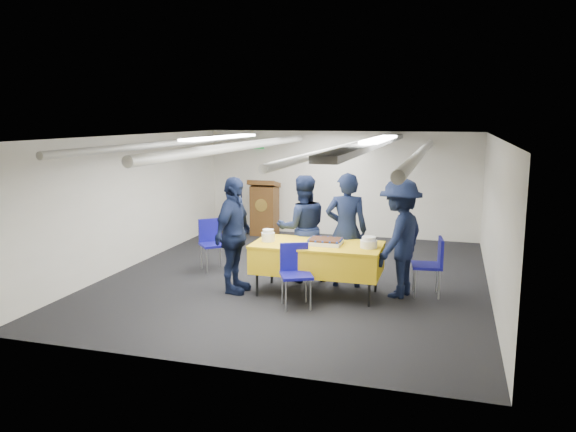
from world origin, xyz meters
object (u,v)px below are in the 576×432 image
object	(u,v)px
chair_right	(433,261)
podium	(265,208)
chair_near	(295,268)
sailor_a	(346,230)
chair_left	(212,239)
sailor_c	(234,235)
serving_table	(317,258)
sailor_b	(302,228)
sailor_d	(400,238)
sheet_cake	(325,242)

from	to	relation	value
chair_right	podium	bearing A→B (deg)	137.69
chair_near	sailor_a	size ratio (longest dim) A/B	0.49
chair_right	chair_left	world-z (taller)	same
chair_right	sailor_c	xyz separation A→B (m)	(-2.86, -0.65, 0.34)
serving_table	sailor_b	size ratio (longest dim) A/B	1.11
podium	chair_near	xyz separation A→B (m)	(1.94, -4.40, -0.08)
chair_right	sailor_d	size ratio (longest dim) A/B	0.50
chair_right	sailor_d	world-z (taller)	sailor_d
sailor_a	sailor_b	bearing A→B (deg)	-20.86
chair_right	chair_left	bearing A→B (deg)	173.25
sailor_b	sailor_d	distance (m)	1.62
serving_table	sheet_cake	bearing A→B (deg)	-5.95
chair_near	sailor_b	world-z (taller)	sailor_b
chair_near	sailor_b	distance (m)	1.30
sheet_cake	chair_right	world-z (taller)	chair_right
chair_left	sailor_a	bearing A→B (deg)	-7.40
podium	chair_left	size ratio (longest dim) A/B	1.44
chair_near	sailor_b	bearing A→B (deg)	100.49
chair_left	chair_right	bearing A→B (deg)	-6.75
chair_right	sailor_c	size ratio (longest dim) A/B	0.50
serving_table	chair_near	xyz separation A→B (m)	(-0.18, -0.56, -0.03)
chair_left	sailor_b	xyz separation A→B (m)	(1.66, -0.17, 0.32)
sailor_a	chair_left	bearing A→B (deg)	-17.60
sailor_a	podium	bearing A→B (deg)	-63.58
serving_table	sheet_cake	size ratio (longest dim) A/B	3.83
sailor_a	serving_table	bearing A→B (deg)	48.68
podium	sailor_c	size ratio (longest dim) A/B	0.72
sheet_cake	chair_left	world-z (taller)	chair_left
sheet_cake	sailor_a	world-z (taller)	sailor_a
chair_right	serving_table	bearing A→B (deg)	-165.87
sheet_cake	chair_left	size ratio (longest dim) A/B	0.57
sailor_d	chair_near	bearing A→B (deg)	-39.25
chair_right	sailor_b	bearing A→B (deg)	172.61
serving_table	sailor_a	xyz separation A→B (m)	(0.33, 0.54, 0.33)
serving_table	chair_left	size ratio (longest dim) A/B	2.17
podium	sailor_a	world-z (taller)	sailor_a
sailor_b	sailor_c	bearing A→B (deg)	23.27
chair_right	chair_near	bearing A→B (deg)	-151.94
podium	chair_right	xyz separation A→B (m)	(3.76, -3.43, -0.08)
serving_table	sailor_a	world-z (taller)	sailor_a
podium	chair_near	world-z (taller)	podium
serving_table	sailor_d	world-z (taller)	sailor_d
sheet_cake	chair_near	world-z (taller)	chair_near
chair_near	sailor_a	distance (m)	1.26
sheet_cake	chair_right	xyz separation A→B (m)	(1.52, 0.42, -0.28)
chair_left	sailor_c	distance (m)	1.42
sheet_cake	chair_near	distance (m)	0.68
serving_table	chair_right	size ratio (longest dim) A/B	2.17
sheet_cake	serving_table	bearing A→B (deg)	174.05
chair_near	chair_left	size ratio (longest dim) A/B	1.00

